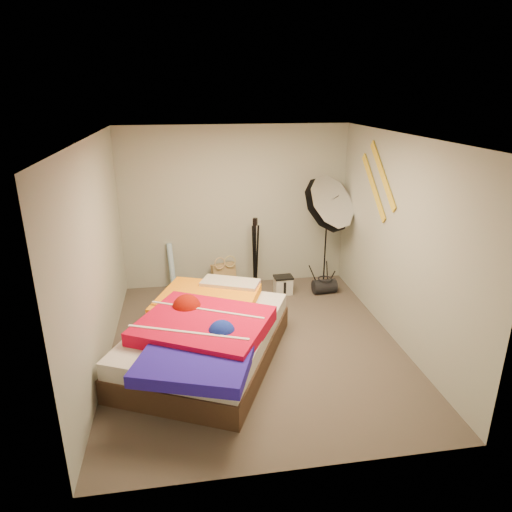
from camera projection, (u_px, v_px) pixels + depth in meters
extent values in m
plane|color=brown|center=(256.00, 345.00, 5.63)|extent=(4.00, 4.00, 0.00)
plane|color=silver|center=(256.00, 137.00, 4.78)|extent=(4.00, 4.00, 0.00)
plane|color=gray|center=(235.00, 208.00, 7.06)|extent=(3.50, 0.00, 3.50)
plane|color=gray|center=(299.00, 338.00, 3.35)|extent=(3.50, 0.00, 3.50)
plane|color=gray|center=(97.00, 258.00, 4.95)|extent=(0.00, 4.00, 4.00)
plane|color=gray|center=(400.00, 242.00, 5.47)|extent=(0.00, 4.00, 4.00)
cube|color=tan|center=(224.00, 275.00, 7.25)|extent=(0.42, 0.27, 0.40)
cylinder|color=#5696C5|center=(172.00, 267.00, 7.12)|extent=(0.15, 0.23, 0.74)
cube|color=beige|center=(283.00, 286.00, 7.02)|extent=(0.27, 0.20, 0.26)
cylinder|color=black|center=(324.00, 286.00, 7.05)|extent=(0.37, 0.24, 0.22)
cube|color=gold|center=(383.00, 175.00, 5.78)|extent=(0.02, 0.91, 0.78)
cube|color=gold|center=(373.00, 187.00, 6.08)|extent=(0.02, 0.91, 0.78)
cube|color=#442D1F|center=(206.00, 349.00, 5.29)|extent=(2.24, 2.55, 0.28)
cube|color=beige|center=(205.00, 331.00, 5.21)|extent=(2.18, 2.49, 0.19)
cube|color=orange|center=(207.00, 301.00, 5.63)|extent=(1.45, 1.37, 0.15)
cube|color=red|center=(204.00, 326.00, 4.99)|extent=(1.71, 1.62, 0.17)
cube|color=#281AB8|center=(195.00, 362.00, 4.39)|extent=(1.28, 1.14, 0.13)
cube|color=#D1969E|center=(230.00, 286.00, 5.96)|extent=(0.82, 0.60, 0.15)
cylinder|color=black|center=(326.00, 241.00, 7.19)|extent=(0.03, 0.03, 1.44)
cube|color=black|center=(328.00, 199.00, 6.96)|extent=(0.07, 0.07, 0.09)
cone|color=white|center=(327.00, 205.00, 6.80)|extent=(0.92, 1.04, 1.06)
cylinder|color=black|center=(255.00, 258.00, 7.05)|extent=(0.05, 0.05, 1.05)
cube|color=black|center=(255.00, 222.00, 6.85)|extent=(0.08, 0.08, 0.11)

